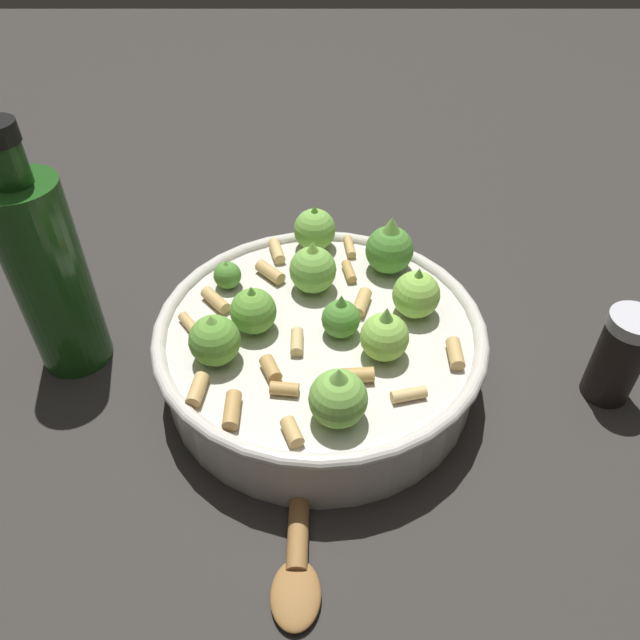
{
  "coord_description": "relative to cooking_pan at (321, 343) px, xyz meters",
  "views": [
    {
      "loc": [
        -0.0,
        -0.4,
        0.44
      ],
      "look_at": [
        0.0,
        0.0,
        0.07
      ],
      "focal_mm": 34.39,
      "sensor_mm": 36.0,
      "label": 1
    }
  ],
  "objects": [
    {
      "name": "cooking_pan",
      "position": [
        0.0,
        0.0,
        0.0
      ],
      "size": [
        0.3,
        0.3,
        0.13
      ],
      "color": "beige",
      "rests_on": "ground"
    },
    {
      "name": "olive_oil_bottle",
      "position": [
        -0.24,
        0.03,
        0.06
      ],
      "size": [
        0.07,
        0.07,
        0.24
      ],
      "color": "#1E4C19",
      "rests_on": "ground"
    },
    {
      "name": "ground_plane",
      "position": [
        -0.0,
        -0.0,
        -0.04
      ],
      "size": [
        2.4,
        2.4,
        0.0
      ],
      "primitive_type": "plane",
      "color": "#2D2B28"
    },
    {
      "name": "pepper_shaker",
      "position": [
        0.26,
        -0.02,
        0.0
      ],
      "size": [
        0.04,
        0.04,
        0.09
      ],
      "color": "black",
      "rests_on": "ground"
    },
    {
      "name": "wooden_spoon",
      "position": [
        -0.02,
        -0.14,
        -0.04
      ],
      "size": [
        0.04,
        0.23,
        0.02
      ],
      "color": "olive",
      "rests_on": "ground"
    }
  ]
}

